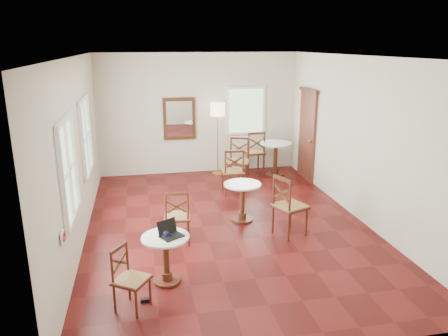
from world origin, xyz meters
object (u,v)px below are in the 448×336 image
floor_lamp (218,114)px  mouse (165,236)px  navy_mug (167,235)px  chair_near_a (177,216)px  chair_back_a (254,152)px  chair_near_b (130,279)px  cafe_table_back (276,155)px  power_adapter (145,300)px  cafe_table_mid (242,198)px  laptop (170,232)px  chair_mid_b (289,206)px  chair_back_b (238,161)px  chair_mid_a (233,171)px  cafe_table_near (166,254)px  water_glass (165,235)px

floor_lamp → mouse: 5.25m
mouse → navy_mug: navy_mug is taller
chair_near_a → chair_back_a: (2.31, 3.67, 0.08)m
chair_near_b → floor_lamp: size_ratio=0.46×
cafe_table_back → power_adapter: 6.02m
cafe_table_mid → laptop: laptop is taller
chair_mid_b → mouse: size_ratio=10.99×
chair_back_b → navy_mug: bearing=-95.4°
chair_mid_b → chair_back_a: chair_back_a is taller
chair_mid_a → chair_back_a: 1.72m
chair_back_b → laptop: bearing=-95.1°
cafe_table_near → chair_near_a: size_ratio=0.74×
cafe_table_near → chair_back_b: 4.58m
chair_mid_a → navy_mug: (-1.67, -3.44, 0.22)m
cafe_table_near → water_glass: size_ratio=6.81×
chair_near_a → laptop: (-0.20, -1.21, 0.28)m
water_glass → mouse: bearing=92.9°
chair_back_b → chair_mid_b: bearing=-66.6°
cafe_table_mid → cafe_table_back: 3.04m
chair_back_a → power_adapter: chair_back_a is taller
cafe_table_back → chair_back_a: size_ratio=0.76×
chair_near_a → chair_mid_b: size_ratio=0.87×
cafe_table_mid → chair_back_a: 3.17m
cafe_table_back → navy_mug: cafe_table_back is taller
cafe_table_mid → chair_back_b: 2.28m
chair_near_a → chair_back_b: (1.72, 2.91, 0.07)m
cafe_table_back → chair_mid_b: 3.52m
navy_mug → mouse: bearing=130.8°
laptop → chair_mid_a: bearing=33.7°
chair_mid_a → power_adapter: chair_mid_a is taller
chair_mid_a → chair_near_a: bearing=58.0°
cafe_table_mid → chair_near_a: size_ratio=0.78×
cafe_table_back → laptop: size_ratio=2.22×
cafe_table_back → floor_lamp: 1.77m
laptop → navy_mug: 0.07m
cafe_table_near → mouse: size_ratio=7.08×
mouse → water_glass: 0.06m
cafe_table_mid → floor_lamp: size_ratio=0.40×
floor_lamp → navy_mug: (-1.62, -4.95, -0.80)m
chair_mid_a → chair_mid_b: 2.32m
laptop → navy_mug: (-0.04, -0.05, -0.01)m
floor_lamp → power_adapter: floor_lamp is taller
chair_mid_a → chair_back_a: chair_back_a is taller
chair_mid_a → water_glass: size_ratio=10.12×
chair_near_a → laptop: chair_near_a is taller
chair_near_b → power_adapter: (0.16, 0.11, -0.39)m
chair_near_a → power_adapter: 1.80m
laptop → water_glass: laptop is taller
mouse → power_adapter: (-0.31, -0.42, -0.69)m
cafe_table_back → navy_mug: 5.49m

